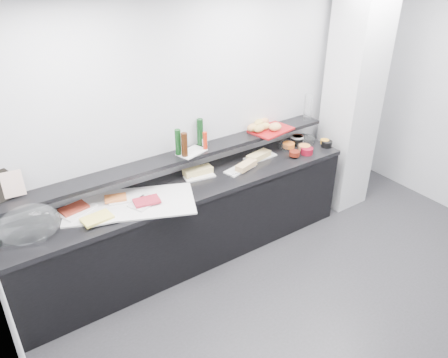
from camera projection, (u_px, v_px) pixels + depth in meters
ground at (358, 330)px, 3.85m from camera, size 5.00×5.00×0.00m
back_wall at (230, 118)px, 4.63m from camera, size 5.00×0.02×2.70m
ceiling at (429, 4)px, 2.52m from camera, size 5.00×5.00×0.00m
column at (352, 100)px, 5.11m from camera, size 0.50×0.50×2.70m
buffet_cabinet at (191, 224)px, 4.53m from camera, size 3.60×0.60×0.85m
counter_top at (189, 187)px, 4.31m from camera, size 3.62×0.62×0.05m
wall_shelf at (179, 157)px, 4.31m from camera, size 3.60×0.25×0.04m
cloche_base at (23, 237)px, 3.52m from camera, size 0.45×0.38×0.04m
cloche_dome at (29, 225)px, 3.49m from camera, size 0.51×0.36×0.34m
linen_runner at (130, 204)px, 3.97m from camera, size 1.28×0.96×0.01m
platter_meat_a at (77, 210)px, 3.86m from camera, size 0.37×0.32×0.01m
food_meat_a at (74, 208)px, 3.85m from camera, size 0.26×0.19×0.02m
platter_salmon at (126, 197)px, 4.05m from camera, size 0.37×0.29×0.01m
food_salmon at (116, 198)px, 4.00m from camera, size 0.23×0.18×0.02m
platter_cheese at (103, 219)px, 3.74m from camera, size 0.30×0.24×0.01m
food_cheese at (97, 218)px, 3.72m from camera, size 0.27×0.19×0.02m
platter_meat_b at (144, 202)px, 3.97m from camera, size 0.31×0.27×0.01m
food_meat_b at (147, 201)px, 3.95m from camera, size 0.25×0.18×0.02m
sandwich_plate_left at (199, 177)px, 4.42m from camera, size 0.33×0.18×0.01m
sandwich_food_left at (198, 171)px, 4.44m from camera, size 0.31×0.14×0.06m
tongs_left at (194, 177)px, 4.39m from camera, size 0.16×0.03×0.01m
sandwich_plate_mid at (240, 169)px, 4.56m from camera, size 0.37×0.22×0.01m
sandwich_food_mid at (246, 165)px, 4.55m from camera, size 0.27×0.17×0.06m
tongs_mid at (236, 174)px, 4.44m from camera, size 0.16×0.02×0.01m
sandwich_plate_right at (260, 157)px, 4.80m from camera, size 0.37×0.17×0.01m
sandwich_food_right at (259, 156)px, 4.75m from camera, size 0.31×0.16×0.06m
tongs_right at (266, 155)px, 4.83m from camera, size 0.16×0.04×0.01m
bowl_glass_fruit at (286, 145)px, 5.00m from camera, size 0.24×0.24×0.07m
fill_glass_fruit at (289, 145)px, 4.98m from camera, size 0.17×0.17×0.05m
bowl_black_jam at (297, 141)px, 5.09m from camera, size 0.17×0.17×0.07m
fill_black_jam at (298, 138)px, 5.16m from camera, size 0.17×0.17×0.05m
bowl_glass_cream at (306, 140)px, 5.14m from camera, size 0.23×0.23×0.07m
fill_glass_cream at (297, 139)px, 5.12m from camera, size 0.17×0.17×0.05m
bowl_red_jam at (307, 151)px, 4.87m from camera, size 0.17×0.17×0.07m
fill_red_jam at (294, 153)px, 4.79m from camera, size 0.15×0.15×0.05m
bowl_glass_salmon at (304, 148)px, 4.94m from camera, size 0.17×0.17×0.07m
fill_glass_salmon at (304, 147)px, 4.92m from camera, size 0.17×0.17×0.05m
bowl_black_fruit at (327, 144)px, 5.03m from camera, size 0.15×0.15×0.07m
fill_black_fruit at (325, 142)px, 5.06m from camera, size 0.12×0.12×0.05m
print_art at (13, 184)px, 3.55m from camera, size 0.17×0.07×0.22m
condiment_tray at (192, 152)px, 4.34m from camera, size 0.33×0.26×0.01m
bottle_green_a at (178, 142)px, 4.23m from camera, size 0.07×0.07×0.26m
bottle_brown at (184, 145)px, 4.20m from camera, size 0.07×0.07×0.24m
bottle_green_b at (200, 132)px, 4.41m from camera, size 0.08×0.08×0.28m
bottle_hot at (205, 141)px, 4.35m from camera, size 0.06×0.06×0.18m
shaker_salt at (206, 142)px, 4.45m from camera, size 0.04×0.04×0.07m
shaker_pepper at (204, 142)px, 4.44m from camera, size 0.04×0.04×0.07m
bread_tray at (271, 130)px, 4.82m from camera, size 0.50×0.39×0.02m
bread_roll_nw at (252, 128)px, 4.75m from camera, size 0.16×0.12×0.08m
bread_roll_n at (259, 123)px, 4.86m from camera, size 0.17×0.14×0.08m
bread_roll_ne at (264, 121)px, 4.90m from camera, size 0.12×0.08×0.08m
bread_roll_sw at (259, 128)px, 4.73m from camera, size 0.17×0.13×0.08m
bread_roll_s at (276, 127)px, 4.75m from camera, size 0.16×0.11×0.08m
bread_roll_se at (275, 126)px, 4.78m from camera, size 0.15×0.10×0.08m
bread_roll_midw at (253, 128)px, 4.74m from camera, size 0.13×0.09×0.08m
bread_roll_mide at (265, 126)px, 4.78m from camera, size 0.13×0.10×0.08m
carafe at (308, 107)px, 5.05m from camera, size 0.12×0.12×0.30m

